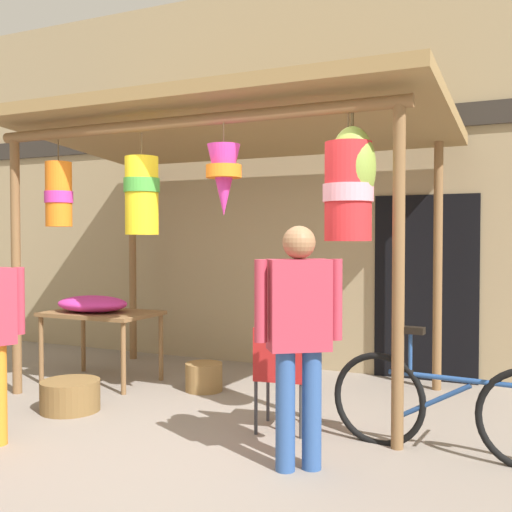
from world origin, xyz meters
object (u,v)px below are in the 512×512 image
Objects in this scene: flower_heap_on_table at (93,304)px; parked_bicycle at (449,407)px; wicker_basket_by_table at (204,377)px; vendor_in_orange at (299,327)px; display_table at (101,319)px; wicker_basket_spare at (70,396)px; folding_chair at (281,369)px.

flower_heap_on_table is 0.46× the size of parked_bicycle.
vendor_in_orange is at bearing -43.90° from wicker_basket_by_table.
vendor_in_orange is at bearing -141.71° from parked_bicycle.
display_table is 0.72× the size of vendor_in_orange.
flower_heap_on_table reaches higher than wicker_basket_spare.
display_table is 2.23× the size of wicker_basket_spare.
parked_bicycle is (3.71, -0.66, -0.49)m from flower_heap_on_table.
wicker_basket_by_table is (-1.21, 0.88, -0.36)m from folding_chair.
wicker_basket_spare is 3.22m from parked_bicycle.
flower_heap_on_table is 1.54× the size of wicker_basket_spare.
vendor_in_orange is (1.61, -1.55, 0.81)m from wicker_basket_by_table.
folding_chair reaches higher than display_table.
display_table is at bearing 168.76° from parked_bicycle.
display_table is 0.67× the size of parked_bicycle.
flower_heap_on_table is 3.81m from parked_bicycle.
flower_heap_on_table reaches higher than wicker_basket_by_table.
folding_chair reaches higher than wicker_basket_by_table.
display_table is at bearing 46.63° from flower_heap_on_table.
vendor_in_orange is (0.40, -0.67, 0.45)m from folding_chair.
parked_bicycle is at bearing -19.08° from wicker_basket_by_table.
parked_bicycle is (3.20, 0.26, 0.21)m from wicker_basket_spare.
wicker_basket_by_table is at bearing 144.00° from folding_chair.
wicker_basket_by_table is at bearing 57.08° from wicker_basket_spare.
display_table is at bearing -173.66° from wicker_basket_by_table.
folding_chair is 2.25× the size of wicker_basket_by_table.
parked_bicycle is (3.66, -0.73, -0.32)m from display_table.
wicker_basket_by_table is 0.21× the size of parked_bicycle.
folding_chair is 0.90m from vendor_in_orange.
vendor_in_orange reaches higher than flower_heap_on_table.
flower_heap_on_table is 1.27m from wicker_basket_spare.
folding_chair is at bearing -179.15° from parked_bicycle.
folding_chair is (2.44, -0.68, -0.34)m from flower_heap_on_table.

